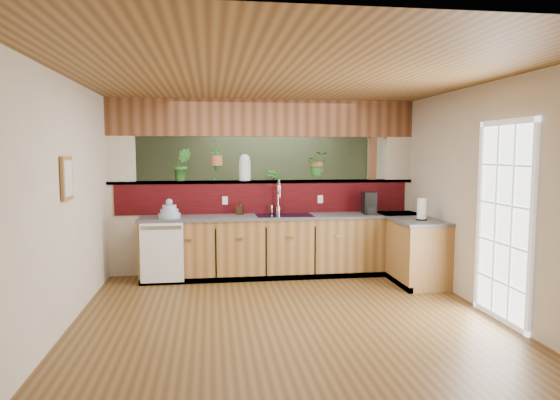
{
  "coord_description": "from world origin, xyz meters",
  "views": [
    {
      "loc": [
        -0.81,
        -6.17,
        1.82
      ],
      "look_at": [
        0.15,
        0.7,
        1.15
      ],
      "focal_mm": 32.0,
      "sensor_mm": 36.0,
      "label": 1
    }
  ],
  "objects": [
    {
      "name": "wall_left",
      "position": [
        -2.3,
        0.0,
        1.3
      ],
      "size": [
        0.02,
        7.0,
        2.6
      ],
      "primitive_type": "cube",
      "color": "beige",
      "rests_on": "ground"
    },
    {
      "name": "hanging_plant_b",
      "position": [
        0.82,
        1.35,
        1.8
      ],
      "size": [
        0.37,
        0.33,
        0.53
      ],
      "color": "brown",
      "rests_on": "header_beam"
    },
    {
      "name": "ground",
      "position": [
        0.0,
        0.0,
        0.0
      ],
      "size": [
        4.6,
        7.0,
        0.01
      ],
      "primitive_type": "cube",
      "color": "brown",
      "rests_on": "ground"
    },
    {
      "name": "shelf_plant_a",
      "position": [
        -0.76,
        3.25,
        1.15
      ],
      "size": [
        0.23,
        0.19,
        0.38
      ],
      "primitive_type": "imported",
      "rotation": [
        0.0,
        0.0,
        -0.27
      ],
      "color": "#296723",
      "rests_on": "shelving_console"
    },
    {
      "name": "wall_front",
      "position": [
        0.0,
        -3.5,
        1.3
      ],
      "size": [
        4.6,
        0.02,
        2.6
      ],
      "primitive_type": "cube",
      "color": "beige",
      "rests_on": "ground"
    },
    {
      "name": "soap_dispenser",
      "position": [
        -0.38,
        1.11,
        0.99
      ],
      "size": [
        0.11,
        0.11,
        0.19
      ],
      "primitive_type": "imported",
      "rotation": [
        0.0,
        0.0,
        -0.37
      ],
      "color": "#352513",
      "rests_on": "countertop"
    },
    {
      "name": "glass_jar",
      "position": [
        -0.3,
        1.35,
        1.59
      ],
      "size": [
        0.18,
        0.18,
        0.4
      ],
      "color": "silver",
      "rests_on": "pass_through_ledge"
    },
    {
      "name": "framed_print",
      "position": [
        -2.27,
        -0.8,
        1.55
      ],
      "size": [
        0.04,
        0.35,
        0.45
      ],
      "color": "brown",
      "rests_on": "wall_left"
    },
    {
      "name": "shelf_plant_b",
      "position": [
        0.37,
        3.25,
        1.22
      ],
      "size": [
        0.38,
        0.38,
        0.52
      ],
      "primitive_type": "imported",
      "rotation": [
        0.0,
        0.0,
        0.39
      ],
      "color": "#296723",
      "rests_on": "shelving_console"
    },
    {
      "name": "navy_sink",
      "position": [
        0.25,
        0.98,
        0.82
      ],
      "size": [
        0.82,
        0.5,
        0.18
      ],
      "color": "black",
      "rests_on": "countertop"
    },
    {
      "name": "hanging_plant_a",
      "position": [
        -0.72,
        1.35,
        1.85
      ],
      "size": [
        0.23,
        0.2,
        0.49
      ],
      "color": "brown",
      "rests_on": "header_beam"
    },
    {
      "name": "faucet",
      "position": [
        0.18,
        1.13,
        1.18
      ],
      "size": [
        0.23,
        0.23,
        0.51
      ],
      "color": "#B7B7B2",
      "rests_on": "countertop"
    },
    {
      "name": "wall_back",
      "position": [
        0.0,
        3.5,
        1.3
      ],
      "size": [
        4.6,
        0.02,
        2.6
      ],
      "primitive_type": "cube",
      "color": "beige",
      "rests_on": "ground"
    },
    {
      "name": "dishwasher",
      "position": [
        -1.48,
        0.66,
        0.46
      ],
      "size": [
        0.58,
        0.03,
        0.82
      ],
      "color": "white",
      "rests_on": "ground"
    },
    {
      "name": "shelving_console",
      "position": [
        -0.15,
        3.25,
        0.5
      ],
      "size": [
        1.42,
        0.68,
        0.92
      ],
      "primitive_type": "cube",
      "rotation": [
        0.0,
        0.0,
        -0.24
      ],
      "color": "black",
      "rests_on": "ground"
    },
    {
      "name": "countertop",
      "position": [
        0.84,
        0.87,
        0.45
      ],
      "size": [
        4.14,
        1.52,
        0.9
      ],
      "color": "brown",
      "rests_on": "ground"
    },
    {
      "name": "ledge_plant_left",
      "position": [
        -1.23,
        1.35,
        1.63
      ],
      "size": [
        0.28,
        0.24,
        0.48
      ],
      "primitive_type": "imported",
      "rotation": [
        0.0,
        0.0,
        0.1
      ],
      "color": "#296723",
      "rests_on": "pass_through_ledge"
    },
    {
      "name": "coffee_maker",
      "position": [
        1.52,
        0.94,
        1.05
      ],
      "size": [
        0.18,
        0.3,
        0.33
      ],
      "rotation": [
        0.0,
        0.0,
        -0.09
      ],
      "color": "black",
      "rests_on": "countertop"
    },
    {
      "name": "ceiling",
      "position": [
        0.0,
        0.0,
        2.6
      ],
      "size": [
        4.6,
        7.0,
        0.01
      ],
      "primitive_type": "cube",
      "color": "brown",
      "rests_on": "ground"
    },
    {
      "name": "dish_stack",
      "position": [
        -1.39,
        0.89,
        0.98
      ],
      "size": [
        0.31,
        0.31,
        0.27
      ],
      "color": "#98A7C4",
      "rests_on": "countertop"
    },
    {
      "name": "header_beam",
      "position": [
        0.0,
        1.35,
        2.33
      ],
      "size": [
        4.6,
        0.15,
        0.55
      ],
      "primitive_type": "cube",
      "color": "brown",
      "rests_on": "ground"
    },
    {
      "name": "pass_through_partition",
      "position": [
        0.03,
        1.35,
        1.19
      ],
      "size": [
        4.6,
        0.21,
        2.6
      ],
      "color": "beige",
      "rests_on": "ground"
    },
    {
      "name": "french_door",
      "position": [
        2.27,
        -1.3,
        1.05
      ],
      "size": [
        0.06,
        1.02,
        2.16
      ],
      "primitive_type": "cube",
      "color": "white",
      "rests_on": "ground"
    },
    {
      "name": "sage_backwall",
      "position": [
        0.0,
        3.48,
        1.3
      ],
      "size": [
        4.55,
        0.02,
        2.55
      ],
      "primitive_type": "cube",
      "color": "#4E5D3F",
      "rests_on": "ground"
    },
    {
      "name": "wall_right",
      "position": [
        2.3,
        0.0,
        1.3
      ],
      "size": [
        0.02,
        7.0,
        2.6
      ],
      "primitive_type": "cube",
      "color": "beige",
      "rests_on": "ground"
    },
    {
      "name": "pass_through_ledge",
      "position": [
        0.0,
        1.35,
        1.37
      ],
      "size": [
        4.6,
        0.21,
        0.04
      ],
      "primitive_type": "cube",
      "color": "brown",
      "rests_on": "ground"
    },
    {
      "name": "paper_towel",
      "position": [
        2.01,
        0.18,
        1.04
      ],
      "size": [
        0.15,
        0.15,
        0.32
      ],
      "color": "black",
      "rests_on": "countertop"
    },
    {
      "name": "floor_plant",
      "position": [
        0.93,
        2.06,
        0.36
      ],
      "size": [
        0.8,
        0.75,
        0.71
      ],
      "primitive_type": "imported",
      "rotation": [
        0.0,
        0.0,
        -0.37
      ],
      "color": "#296723",
      "rests_on": "ground"
    }
  ]
}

